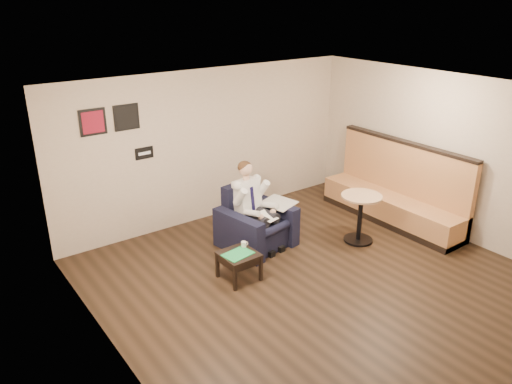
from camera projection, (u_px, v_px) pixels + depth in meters
ground at (318, 282)px, 7.44m from camera, size 6.00×6.00×0.00m
wall_back at (210, 146)px, 9.16m from camera, size 6.00×0.02×2.80m
wall_left at (115, 259)px, 5.27m from camera, size 0.02×6.00×2.80m
wall_right at (451, 156)px, 8.56m from camera, size 0.02×6.00×2.80m
ceiling at (328, 95)px, 6.39m from camera, size 6.00×6.00×0.02m
seating_sign at (144, 153)px, 8.40m from camera, size 0.32×0.02×0.20m
art_print_left at (93, 122)px, 7.72m from camera, size 0.42×0.03×0.42m
art_print_right at (126, 117)px, 8.02m from camera, size 0.42×0.03×0.42m
armchair at (256, 218)px, 8.35m from camera, size 1.19×1.19×1.01m
seated_man at (262, 210)px, 8.19m from camera, size 0.81×1.08×1.38m
lap_papers at (267, 216)px, 8.15m from camera, size 0.30×0.37×0.01m
newspaper at (278, 203)px, 8.49m from camera, size 0.54×0.63×0.01m
side_table at (239, 266)px, 7.45m from camera, size 0.53×0.53×0.43m
green_folder at (238, 254)px, 7.34m from camera, size 0.47×0.37×0.01m
coffee_mug at (244, 244)px, 7.54m from camera, size 0.08×0.08×0.09m
smartphone at (236, 248)px, 7.51m from camera, size 0.14×0.09×0.01m
banquette at (393, 184)px, 9.19m from camera, size 0.69×2.89×1.48m
cafe_table at (360, 218)px, 8.53m from camera, size 0.69×0.69×0.85m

